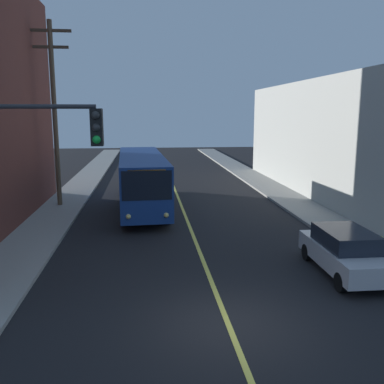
{
  "coord_description": "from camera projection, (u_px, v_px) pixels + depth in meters",
  "views": [
    {
      "loc": [
        -2.15,
        -10.44,
        5.68
      ],
      "look_at": [
        0.0,
        8.98,
        2.0
      ],
      "focal_mm": 39.29,
      "sensor_mm": 36.0,
      "label": 1
    }
  ],
  "objects": [
    {
      "name": "ground_plane",
      "position": [
        228.0,
        324.0,
        11.48
      ],
      "size": [
        120.0,
        120.0,
        0.0
      ],
      "primitive_type": "plane",
      "color": "black"
    },
    {
      "name": "utility_pole_mid",
      "position": [
        54.0,
        107.0,
        24.69
      ],
      "size": [
        2.4,
        0.28,
        10.76
      ],
      "color": "brown",
      "rests_on": "sidewalk_left"
    },
    {
      "name": "sidewalk_right",
      "position": [
        327.0,
        222.0,
        22.02
      ],
      "size": [
        2.5,
        90.0,
        0.15
      ],
      "primitive_type": "cube",
      "color": "gray",
      "rests_on": "ground"
    },
    {
      "name": "sidewalk_left",
      "position": [
        42.0,
        230.0,
        20.45
      ],
      "size": [
        2.5,
        90.0,
        0.15
      ],
      "primitive_type": "cube",
      "color": "gray",
      "rests_on": "ground"
    },
    {
      "name": "parked_car_silver",
      "position": [
        345.0,
        251.0,
        14.95
      ],
      "size": [
        1.87,
        4.43,
        1.62
      ],
      "color": "#B7B7BC",
      "rests_on": "ground"
    },
    {
      "name": "building_right_warehouse",
      "position": [
        376.0,
        138.0,
        30.45
      ],
      "size": [
        12.0,
        23.54,
        7.85
      ],
      "color": "#B2B2A8",
      "rests_on": "ground"
    },
    {
      "name": "city_bus",
      "position": [
        142.0,
        178.0,
        25.49
      ],
      "size": [
        3.14,
        12.25,
        3.2
      ],
      "color": "navy",
      "rests_on": "ground"
    },
    {
      "name": "traffic_signal_left_corner",
      "position": [
        24.0,
        165.0,
        11.3
      ],
      "size": [
        3.75,
        0.48,
        6.0
      ],
      "color": "#2D2D33",
      "rests_on": "sidewalk_left"
    },
    {
      "name": "lane_stripe_center",
      "position": [
        181.0,
        206.0,
        26.13
      ],
      "size": [
        0.16,
        60.0,
        0.01
      ],
      "primitive_type": "cube",
      "color": "#D8CC4C",
      "rests_on": "ground"
    },
    {
      "name": "fire_hydrant",
      "position": [
        380.0,
        246.0,
        16.34
      ],
      "size": [
        0.44,
        0.26,
        0.84
      ],
      "color": "red",
      "rests_on": "sidewalk_right"
    }
  ]
}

